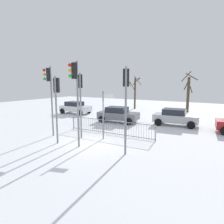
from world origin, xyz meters
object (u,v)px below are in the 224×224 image
traffic_light_mid_left (49,86)px  direction_sign_post (104,112)px  traffic_light_mid_right (75,85)px  bare_tree_left (188,93)px  car_grey_mid (118,114)px  bare_tree_centre (135,92)px  car_white_far (75,107)px  traffic_light_rear_left (80,91)px  traffic_light_foreground_right (126,91)px  car_silver_near (175,117)px  traffic_light_foreground_left (57,94)px

traffic_light_mid_left → direction_sign_post: 4.27m
traffic_light_mid_right → bare_tree_left: size_ratio=0.96×
car_grey_mid → bare_tree_centre: (-2.69, 9.70, 1.71)m
direction_sign_post → car_white_far: 11.56m
car_white_far → bare_tree_left: size_ratio=0.74×
car_grey_mid → bare_tree_centre: bare_tree_centre is taller
traffic_light_rear_left → traffic_light_foreground_right: bearing=-59.9°
traffic_light_rear_left → traffic_light_mid_right: (1.14, -1.78, 0.40)m
traffic_light_mid_left → direction_sign_post: traffic_light_mid_left is taller
direction_sign_post → bare_tree_left: (2.52, 15.67, 0.66)m
traffic_light_mid_right → traffic_light_foreground_right: bearing=-143.2°
traffic_light_mid_right → traffic_light_mid_left: bearing=10.5°
traffic_light_mid_right → car_grey_mid: 8.28m
traffic_light_mid_left → bare_tree_centre: traffic_light_mid_left is taller
car_grey_mid → car_silver_near: bearing=8.8°
car_white_far → traffic_light_mid_right: bearing=-50.0°
car_silver_near → traffic_light_mid_left: bearing=-134.8°
traffic_light_mid_right → traffic_light_mid_left: size_ratio=1.02×
traffic_light_mid_left → bare_tree_left: size_ratio=0.93×
car_white_far → bare_tree_centre: (4.34, 7.88, 1.71)m
traffic_light_foreground_left → car_white_far: size_ratio=1.08×
direction_sign_post → car_silver_near: direction_sign_post is taller
traffic_light_foreground_right → traffic_light_mid_right: traffic_light_mid_right is taller
car_grey_mid → bare_tree_centre: size_ratio=0.85×
car_white_far → traffic_light_rear_left: bearing=-48.2°
traffic_light_rear_left → bare_tree_centre: bare_tree_centre is taller
bare_tree_left → car_silver_near: bearing=-86.3°
traffic_light_foreground_left → car_white_far: 11.88m
bare_tree_centre → traffic_light_mid_right: bearing=-76.5°
car_silver_near → bare_tree_centre: bearing=128.0°
traffic_light_foreground_left → car_silver_near: bearing=39.9°
bare_tree_left → car_grey_mid: bearing=-113.5°
traffic_light_mid_right → bare_tree_centre: 17.86m
direction_sign_post → bare_tree_left: bare_tree_left is taller
traffic_light_foreground_right → direction_sign_post: 3.39m
traffic_light_foreground_left → car_white_far: bearing=106.2°
traffic_light_foreground_left → direction_sign_post: bearing=26.4°
bare_tree_centre → car_silver_near: bearing=-47.0°
traffic_light_rear_left → bare_tree_left: 16.68m
traffic_light_mid_left → car_grey_mid: (1.71, 6.71, -2.79)m
traffic_light_mid_left → car_white_far: (-5.32, 8.53, -2.79)m
car_white_far → car_silver_near: (12.08, -0.41, 0.00)m
car_white_far → traffic_light_foreground_right: bearing=-39.9°
car_silver_near → traffic_light_foreground_left: bearing=-124.9°
traffic_light_foreground_right → bare_tree_centre: 18.26m
traffic_light_foreground_right → traffic_light_mid_left: (-6.15, 0.38, 0.20)m
traffic_light_mid_right → car_grey_mid: (-1.48, 7.63, -2.88)m
bare_tree_centre → traffic_light_foreground_right: bearing=-67.0°
traffic_light_rear_left → bare_tree_left: (4.13, 16.14, -0.77)m
traffic_light_mid_right → bare_tree_centre: (-4.17, 17.33, -1.17)m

